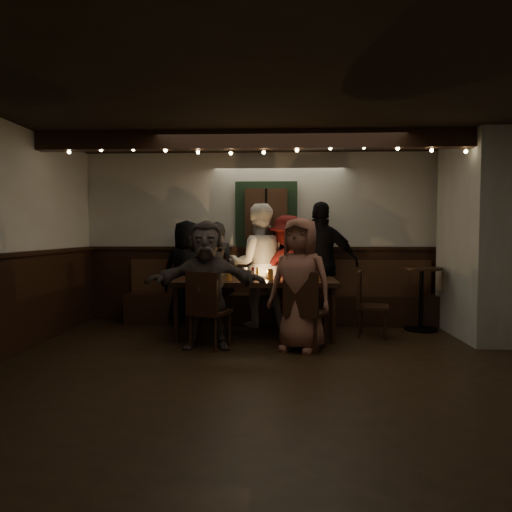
{
  "coord_description": "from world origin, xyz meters",
  "views": [
    {
      "loc": [
        -0.06,
        -4.58,
        1.37
      ],
      "look_at": [
        -0.32,
        1.6,
        1.05
      ],
      "focal_mm": 32.0,
      "sensor_mm": 36.0,
      "label": 1
    }
  ],
  "objects_px": {
    "person_g": "(300,284)",
    "chair_end": "(367,300)",
    "chair_near_right": "(304,306)",
    "person_e": "(322,263)",
    "chair_near_left": "(206,305)",
    "person_a": "(187,273)",
    "person_b": "(216,273)",
    "person_d": "(288,271)",
    "high_top": "(421,290)",
    "dining_table": "(255,284)",
    "person_f": "(206,284)",
    "person_c": "(258,265)"
  },
  "relations": [
    {
      "from": "person_g",
      "to": "chair_end",
      "type": "bearing_deg",
      "value": 63.2
    },
    {
      "from": "chair_near_right",
      "to": "person_e",
      "type": "height_order",
      "value": "person_e"
    },
    {
      "from": "chair_near_left",
      "to": "chair_near_right",
      "type": "distance_m",
      "value": 1.13
    },
    {
      "from": "person_a",
      "to": "person_e",
      "type": "relative_size",
      "value": 0.85
    },
    {
      "from": "person_b",
      "to": "person_d",
      "type": "relative_size",
      "value": 0.95
    },
    {
      "from": "person_e",
      "to": "person_g",
      "type": "height_order",
      "value": "person_e"
    },
    {
      "from": "high_top",
      "to": "person_d",
      "type": "height_order",
      "value": "person_d"
    },
    {
      "from": "chair_near_left",
      "to": "person_g",
      "type": "xyz_separation_m",
      "value": [
        1.09,
        0.02,
        0.25
      ]
    },
    {
      "from": "dining_table",
      "to": "chair_near_right",
      "type": "relative_size",
      "value": 2.27
    },
    {
      "from": "person_e",
      "to": "person_f",
      "type": "bearing_deg",
      "value": 58.53
    },
    {
      "from": "chair_near_left",
      "to": "person_a",
      "type": "bearing_deg",
      "value": 109.46
    },
    {
      "from": "person_b",
      "to": "person_g",
      "type": "distance_m",
      "value": 1.86
    },
    {
      "from": "chair_near_left",
      "to": "person_b",
      "type": "distance_m",
      "value": 1.49
    },
    {
      "from": "person_b",
      "to": "person_f",
      "type": "bearing_deg",
      "value": 89.34
    },
    {
      "from": "high_top",
      "to": "person_a",
      "type": "xyz_separation_m",
      "value": [
        -3.34,
        0.22,
        0.21
      ]
    },
    {
      "from": "person_c",
      "to": "chair_near_right",
      "type": "bearing_deg",
      "value": 103.38
    },
    {
      "from": "chair_near_right",
      "to": "person_a",
      "type": "xyz_separation_m",
      "value": [
        -1.63,
        1.44,
        0.25
      ]
    },
    {
      "from": "chair_near_right",
      "to": "person_b",
      "type": "bearing_deg",
      "value": 128.72
    },
    {
      "from": "person_a",
      "to": "person_g",
      "type": "bearing_deg",
      "value": 142.36
    },
    {
      "from": "person_a",
      "to": "chair_near_right",
      "type": "bearing_deg",
      "value": 141.89
    },
    {
      "from": "chair_near_right",
      "to": "person_g",
      "type": "distance_m",
      "value": 0.26
    },
    {
      "from": "person_d",
      "to": "high_top",
      "type": "bearing_deg",
      "value": 155.28
    },
    {
      "from": "dining_table",
      "to": "person_c",
      "type": "relative_size",
      "value": 1.18
    },
    {
      "from": "high_top",
      "to": "person_f",
      "type": "bearing_deg",
      "value": -158.68
    },
    {
      "from": "chair_end",
      "to": "person_d",
      "type": "distance_m",
      "value": 1.25
    },
    {
      "from": "dining_table",
      "to": "person_d",
      "type": "height_order",
      "value": "person_d"
    },
    {
      "from": "chair_near_right",
      "to": "high_top",
      "type": "bearing_deg",
      "value": 35.37
    },
    {
      "from": "chair_near_left",
      "to": "person_b",
      "type": "relative_size",
      "value": 0.6
    },
    {
      "from": "chair_near_right",
      "to": "person_g",
      "type": "bearing_deg",
      "value": 124.03
    },
    {
      "from": "chair_end",
      "to": "person_b",
      "type": "xyz_separation_m",
      "value": [
        -2.08,
        0.72,
        0.28
      ]
    },
    {
      "from": "chair_near_left",
      "to": "person_g",
      "type": "relative_size",
      "value": 0.6
    },
    {
      "from": "dining_table",
      "to": "chair_near_right",
      "type": "distance_m",
      "value": 0.98
    },
    {
      "from": "chair_end",
      "to": "person_e",
      "type": "xyz_separation_m",
      "value": [
        -0.51,
        0.76,
        0.43
      ]
    },
    {
      "from": "person_b",
      "to": "person_d",
      "type": "bearing_deg",
      "value": 172.47
    },
    {
      "from": "person_f",
      "to": "person_g",
      "type": "xyz_separation_m",
      "value": [
        1.1,
        -0.05,
        0.01
      ]
    },
    {
      "from": "chair_near_right",
      "to": "person_d",
      "type": "xyz_separation_m",
      "value": [
        -0.15,
        1.43,
        0.28
      ]
    },
    {
      "from": "person_c",
      "to": "person_f",
      "type": "distance_m",
      "value": 1.44
    },
    {
      "from": "high_top",
      "to": "person_g",
      "type": "distance_m",
      "value": 2.11
    },
    {
      "from": "chair_near_left",
      "to": "dining_table",
      "type": "bearing_deg",
      "value": 53.37
    },
    {
      "from": "dining_table",
      "to": "person_d",
      "type": "bearing_deg",
      "value": 55.98
    },
    {
      "from": "person_a",
      "to": "high_top",
      "type": "bearing_deg",
      "value": 179.59
    },
    {
      "from": "chair_near_right",
      "to": "person_c",
      "type": "height_order",
      "value": "person_c"
    },
    {
      "from": "person_a",
      "to": "person_f",
      "type": "height_order",
      "value": "person_a"
    },
    {
      "from": "dining_table",
      "to": "person_c",
      "type": "bearing_deg",
      "value": 88.5
    },
    {
      "from": "person_b",
      "to": "person_c",
      "type": "bearing_deg",
      "value": 169.32
    },
    {
      "from": "person_c",
      "to": "person_f",
      "type": "bearing_deg",
      "value": 58.18
    },
    {
      "from": "person_b",
      "to": "person_c",
      "type": "xyz_separation_m",
      "value": [
        0.63,
        -0.08,
        0.13
      ]
    },
    {
      "from": "chair_end",
      "to": "person_g",
      "type": "relative_size",
      "value": 0.56
    },
    {
      "from": "person_d",
      "to": "person_e",
      "type": "height_order",
      "value": "person_e"
    },
    {
      "from": "dining_table",
      "to": "chair_near_left",
      "type": "xyz_separation_m",
      "value": [
        -0.54,
        -0.73,
        -0.17
      ]
    }
  ]
}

